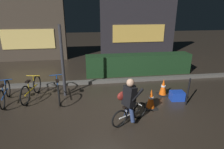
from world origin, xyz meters
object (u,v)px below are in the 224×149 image
(cyclist, at_px, (129,101))
(closed_umbrella, at_px, (188,91))
(parked_bike_center_left, at_px, (58,89))
(blue_crate, at_px, (177,96))
(parked_bike_leftmost, at_px, (5,93))
(street_post, at_px, (63,62))
(traffic_cone_near, at_px, (151,99))
(traffic_cone_far, at_px, (163,87))
(parked_bike_left_mid, at_px, (31,89))

(cyclist, relative_size, closed_umbrella, 1.47)
(parked_bike_center_left, relative_size, blue_crate, 3.75)
(parked_bike_leftmost, distance_m, cyclist, 4.04)
(street_post, distance_m, traffic_cone_near, 3.09)
(street_post, relative_size, traffic_cone_far, 4.07)
(traffic_cone_far, bearing_deg, street_post, 172.22)
(street_post, relative_size, closed_umbrella, 2.85)
(parked_bike_left_mid, height_order, cyclist, cyclist)
(parked_bike_left_mid, xyz_separation_m, cyclist, (2.89, -1.89, 0.30))
(parked_bike_leftmost, distance_m, blue_crate, 5.58)
(parked_bike_left_mid, bearing_deg, cyclist, -113.48)
(closed_umbrella, bearing_deg, blue_crate, 78.60)
(cyclist, bearing_deg, blue_crate, 1.24)
(traffic_cone_near, bearing_deg, cyclist, -142.15)
(street_post, relative_size, blue_crate, 5.50)
(parked_bike_center_left, height_order, traffic_cone_far, parked_bike_center_left)
(cyclist, height_order, closed_umbrella, cyclist)
(cyclist, bearing_deg, traffic_cone_far, 15.31)
(parked_bike_center_left, distance_m, traffic_cone_near, 3.04)
(parked_bike_leftmost, xyz_separation_m, traffic_cone_far, (5.24, -0.20, -0.03))
(parked_bike_center_left, bearing_deg, traffic_cone_far, -103.29)
(parked_bike_left_mid, relative_size, closed_umbrella, 1.84)
(street_post, relative_size, parked_bike_center_left, 1.46)
(street_post, bearing_deg, traffic_cone_near, -26.11)
(parked_bike_leftmost, xyz_separation_m, cyclist, (3.65, -1.70, 0.31))
(parked_bike_leftmost, bearing_deg, traffic_cone_near, -112.21)
(parked_bike_left_mid, xyz_separation_m, parked_bike_center_left, (0.89, -0.16, 0.02))
(blue_crate, relative_size, cyclist, 0.35)
(traffic_cone_near, bearing_deg, parked_bike_center_left, 159.51)
(parked_bike_left_mid, distance_m, traffic_cone_near, 3.93)
(street_post, xyz_separation_m, parked_bike_left_mid, (-1.08, -0.07, -0.88))
(parked_bike_center_left, distance_m, blue_crate, 3.96)
(street_post, relative_size, traffic_cone_near, 3.87)
(street_post, height_order, traffic_cone_near, street_post)
(traffic_cone_near, height_order, closed_umbrella, closed_umbrella)
(parked_bike_leftmost, distance_m, parked_bike_left_mid, 0.79)
(closed_umbrella, bearing_deg, parked_bike_left_mid, 115.29)
(blue_crate, bearing_deg, cyclist, -150.78)
(traffic_cone_far, xyz_separation_m, cyclist, (-1.59, -1.50, 0.34))
(traffic_cone_far, xyz_separation_m, blue_crate, (0.31, -0.44, -0.14))
(parked_bike_leftmost, height_order, blue_crate, parked_bike_leftmost)
(cyclist, bearing_deg, parked_bike_leftmost, 127.12)
(parked_bike_leftmost, bearing_deg, traffic_cone_far, -101.42)
(street_post, height_order, parked_bike_center_left, street_post)
(parked_bike_left_mid, relative_size, cyclist, 1.26)
(parked_bike_center_left, distance_m, closed_umbrella, 4.21)
(traffic_cone_far, bearing_deg, closed_umbrella, -52.66)
(traffic_cone_near, height_order, cyclist, cyclist)
(street_post, bearing_deg, blue_crate, -13.68)
(street_post, height_order, parked_bike_left_mid, street_post)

